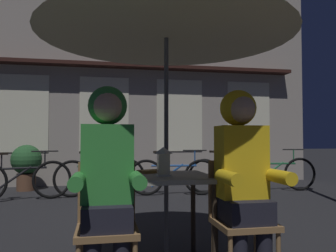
{
  "coord_description": "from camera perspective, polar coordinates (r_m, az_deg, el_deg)",
  "views": [
    {
      "loc": [
        -0.51,
        -2.72,
        1.03
      ],
      "look_at": [
        0.0,
        -0.07,
        1.14
      ],
      "focal_mm": 36.12,
      "sensor_mm": 36.0,
      "label": 1
    }
  ],
  "objects": [
    {
      "name": "chair_left",
      "position": [
        2.41,
        -10.28,
        -15.22
      ],
      "size": [
        0.4,
        0.4,
        0.87
      ],
      "color": "olive",
      "rests_on": "ground_plane"
    },
    {
      "name": "cafe_table",
      "position": [
        2.79,
        -0.3,
        -10.35
      ],
      "size": [
        0.72,
        0.72,
        0.74
      ],
      "color": "#B2AD9E",
      "rests_on": "ground_plane"
    },
    {
      "name": "potted_plant",
      "position": [
        7.43,
        -22.78,
        -5.83
      ],
      "size": [
        0.6,
        0.6,
        0.92
      ],
      "color": "brown",
      "rests_on": "ground_plane"
    },
    {
      "name": "lantern",
      "position": [
        2.69,
        -0.78,
        -5.88
      ],
      "size": [
        0.11,
        0.11,
        0.23
      ],
      "color": "white",
      "rests_on": "cafe_table"
    },
    {
      "name": "chair_right",
      "position": [
        2.61,
        12.04,
        -14.21
      ],
      "size": [
        0.4,
        0.4,
        0.87
      ],
      "color": "olive",
      "rests_on": "ground_plane"
    },
    {
      "name": "bicycle_second",
      "position": [
        6.24,
        -23.72,
        -8.36
      ],
      "size": [
        1.64,
        0.46,
        0.84
      ],
      "color": "black",
      "rests_on": "ground_plane"
    },
    {
      "name": "bicycle_furthest",
      "position": [
        7.14,
        17.6,
        -7.64
      ],
      "size": [
        1.67,
        0.24,
        0.84
      ],
      "color": "black",
      "rests_on": "ground_plane"
    },
    {
      "name": "bicycle_fourth",
      "position": [
        6.29,
        0.98,
        -8.5
      ],
      "size": [
        1.67,
        0.29,
        0.84
      ],
      "color": "black",
      "rests_on": "ground_plane"
    },
    {
      "name": "shopfront_building",
      "position": [
        8.37,
        -10.62,
        12.03
      ],
      "size": [
        10.0,
        0.93,
        6.2
      ],
      "color": "#9E9389",
      "rests_on": "ground_plane"
    },
    {
      "name": "bicycle_fifth",
      "position": [
        6.74,
        10.13,
        -8.04
      ],
      "size": [
        1.68,
        0.23,
        0.84
      ],
      "color": "black",
      "rests_on": "ground_plane"
    },
    {
      "name": "bicycle_third",
      "position": [
        6.38,
        -11.3,
        -8.37
      ],
      "size": [
        1.67,
        0.33,
        0.84
      ],
      "color": "black",
      "rests_on": "ground_plane"
    },
    {
      "name": "person_right_hooded",
      "position": [
        2.5,
        12.49,
        -6.45
      ],
      "size": [
        0.45,
        0.56,
        1.4
      ],
      "color": "black",
      "rests_on": "ground_plane"
    },
    {
      "name": "patio_umbrella",
      "position": [
        2.95,
        -0.29,
        18.11
      ],
      "size": [
        2.1,
        2.1,
        2.31
      ],
      "color": "#4C4C51",
      "rests_on": "ground_plane"
    },
    {
      "name": "person_left_hooded",
      "position": [
        2.3,
        -10.2,
        -6.85
      ],
      "size": [
        0.45,
        0.56,
        1.4
      ],
      "color": "black",
      "rests_on": "ground_plane"
    },
    {
      "name": "book",
      "position": [
        2.97,
        -3.02,
        -7.66
      ],
      "size": [
        0.24,
        0.21,
        0.02
      ],
      "primitive_type": "cube",
      "rotation": [
        0.0,
        0.0,
        0.39
      ],
      "color": "olive",
      "rests_on": "cafe_table"
    }
  ]
}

